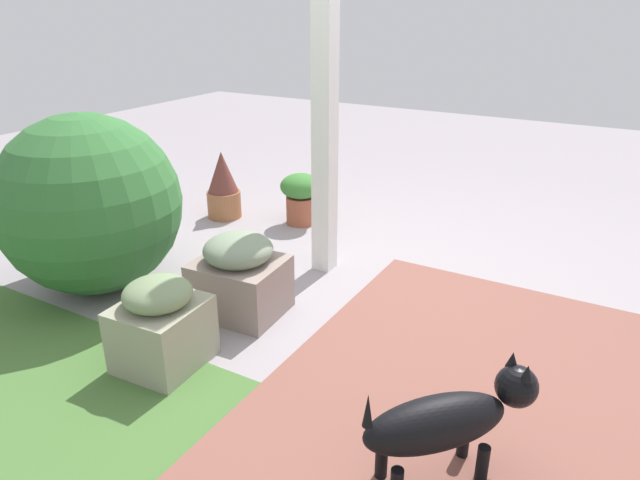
% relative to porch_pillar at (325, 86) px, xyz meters
% --- Properties ---
extents(ground_plane, '(12.00, 12.00, 0.00)m').
position_rel_porch_pillar_xyz_m(ground_plane, '(-0.43, 0.21, -1.16)').
color(ground_plane, gray).
extents(brick_path, '(1.80, 2.40, 0.02)m').
position_rel_porch_pillar_xyz_m(brick_path, '(-1.26, 0.89, -1.15)').
color(brick_path, brown).
rests_on(brick_path, ground).
extents(porch_pillar, '(0.12, 0.12, 2.31)m').
position_rel_porch_pillar_xyz_m(porch_pillar, '(0.00, 0.00, 0.00)').
color(porch_pillar, white).
rests_on(porch_pillar, ground).
extents(stone_planter_mid, '(0.49, 0.43, 0.46)m').
position_rel_porch_pillar_xyz_m(stone_planter_mid, '(0.12, 0.73, -0.93)').
color(stone_planter_mid, gray).
rests_on(stone_planter_mid, ground).
extents(stone_planter_far, '(0.38, 0.41, 0.45)m').
position_rel_porch_pillar_xyz_m(stone_planter_far, '(0.14, 1.31, -0.94)').
color(stone_planter_far, gray).
rests_on(stone_planter_far, ground).
extents(round_shrub, '(1.05, 1.05, 1.05)m').
position_rel_porch_pillar_xyz_m(round_shrub, '(1.05, 0.90, -0.63)').
color(round_shrub, '#316A32').
rests_on(round_shrub, ground).
extents(terracotta_pot_spiky, '(0.27, 0.27, 0.53)m').
position_rel_porch_pillar_xyz_m(terracotta_pot_spiky, '(1.16, -0.43, -0.90)').
color(terracotta_pot_spiky, '#9C5E3C').
rests_on(terracotta_pot_spiky, ground).
extents(terracotta_pot_broad, '(0.31, 0.31, 0.40)m').
position_rel_porch_pillar_xyz_m(terracotta_pot_broad, '(0.55, -0.61, -0.93)').
color(terracotta_pot_broad, '#9D4E36').
rests_on(terracotta_pot_broad, ground).
extents(dog, '(0.54, 0.57, 0.46)m').
position_rel_porch_pillar_xyz_m(dog, '(-1.25, 1.34, -0.89)').
color(dog, black).
rests_on(dog, ground).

